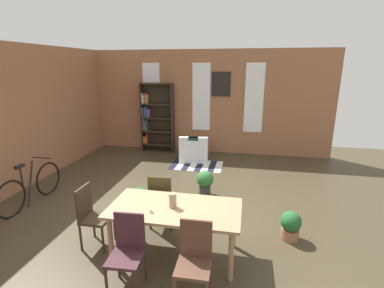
{
  "coord_description": "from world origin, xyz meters",
  "views": [
    {
      "loc": [
        1.4,
        -4.01,
        2.66
      ],
      "look_at": [
        0.24,
        1.85,
        0.99
      ],
      "focal_mm": 26.12,
      "sensor_mm": 36.0,
      "label": 1
    }
  ],
  "objects_px": {
    "dining_table": "(175,213)",
    "potted_plant_window": "(205,181)",
    "vase_on_table": "(173,200)",
    "armchair_white": "(194,151)",
    "bicycle_second": "(31,187)",
    "potted_plant_corner": "(291,225)",
    "dining_chair_near_left": "(127,250)",
    "dining_chair_near_right": "(194,259)",
    "potted_plant_by_shelf": "(140,199)",
    "bookshelf_tall": "(155,117)",
    "dining_chair_head_left": "(92,214)",
    "dining_chair_far_left": "(162,199)"
  },
  "relations": [
    {
      "from": "dining_chair_near_right",
      "to": "bookshelf_tall",
      "type": "height_order",
      "value": "bookshelf_tall"
    },
    {
      "from": "vase_on_table",
      "to": "bicycle_second",
      "type": "distance_m",
      "value": 3.36
    },
    {
      "from": "dining_chair_head_left",
      "to": "potted_plant_by_shelf",
      "type": "distance_m",
      "value": 1.17
    },
    {
      "from": "bicycle_second",
      "to": "potted_plant_corner",
      "type": "xyz_separation_m",
      "value": [
        4.88,
        -0.24,
        -0.11
      ]
    },
    {
      "from": "dining_chair_near_right",
      "to": "potted_plant_by_shelf",
      "type": "distance_m",
      "value": 2.26
    },
    {
      "from": "dining_chair_near_right",
      "to": "dining_chair_near_left",
      "type": "xyz_separation_m",
      "value": [
        -0.83,
        -0.0,
        0.0
      ]
    },
    {
      "from": "dining_chair_near_right",
      "to": "potted_plant_corner",
      "type": "xyz_separation_m",
      "value": [
        1.28,
        1.42,
        -0.27
      ]
    },
    {
      "from": "vase_on_table",
      "to": "potted_plant_corner",
      "type": "xyz_separation_m",
      "value": [
        1.71,
        0.73,
        -0.63
      ]
    },
    {
      "from": "bookshelf_tall",
      "to": "armchair_white",
      "type": "height_order",
      "value": "bookshelf_tall"
    },
    {
      "from": "dining_chair_near_left",
      "to": "vase_on_table",
      "type": "bearing_deg",
      "value": 60.22
    },
    {
      "from": "dining_chair_near_left",
      "to": "armchair_white",
      "type": "bearing_deg",
      "value": 91.4
    },
    {
      "from": "dining_chair_near_right",
      "to": "potted_plant_corner",
      "type": "height_order",
      "value": "dining_chair_near_right"
    },
    {
      "from": "potted_plant_corner",
      "to": "armchair_white",
      "type": "bearing_deg",
      "value": 122.22
    },
    {
      "from": "dining_chair_near_right",
      "to": "potted_plant_by_shelf",
      "type": "xyz_separation_m",
      "value": [
        -1.37,
        1.78,
        -0.25
      ]
    },
    {
      "from": "armchair_white",
      "to": "bicycle_second",
      "type": "relative_size",
      "value": 0.52
    },
    {
      "from": "dining_chair_near_right",
      "to": "bicycle_second",
      "type": "distance_m",
      "value": 3.97
    },
    {
      "from": "dining_chair_head_left",
      "to": "potted_plant_window",
      "type": "height_order",
      "value": "dining_chair_head_left"
    },
    {
      "from": "dining_chair_near_right",
      "to": "armchair_white",
      "type": "relative_size",
      "value": 1.08
    },
    {
      "from": "dining_chair_near_left",
      "to": "potted_plant_window",
      "type": "bearing_deg",
      "value": 78.86
    },
    {
      "from": "vase_on_table",
      "to": "dining_chair_head_left",
      "type": "xyz_separation_m",
      "value": [
        -1.26,
        0.0,
        -0.36
      ]
    },
    {
      "from": "dining_table",
      "to": "armchair_white",
      "type": "height_order",
      "value": "dining_table"
    },
    {
      "from": "dining_chair_far_left",
      "to": "armchair_white",
      "type": "relative_size",
      "value": 1.08
    },
    {
      "from": "dining_chair_near_left",
      "to": "potted_plant_corner",
      "type": "height_order",
      "value": "dining_chair_near_left"
    },
    {
      "from": "potted_plant_window",
      "to": "vase_on_table",
      "type": "bearing_deg",
      "value": -94.1
    },
    {
      "from": "vase_on_table",
      "to": "bookshelf_tall",
      "type": "distance_m",
      "value": 5.33
    },
    {
      "from": "vase_on_table",
      "to": "dining_chair_far_left",
      "type": "relative_size",
      "value": 0.22
    },
    {
      "from": "armchair_white",
      "to": "dining_chair_head_left",
      "type": "bearing_deg",
      "value": -100.01
    },
    {
      "from": "dining_chair_head_left",
      "to": "bookshelf_tall",
      "type": "bearing_deg",
      "value": 97.3
    },
    {
      "from": "bicycle_second",
      "to": "armchair_white",
      "type": "bearing_deg",
      "value": 51.06
    },
    {
      "from": "dining_chair_near_left",
      "to": "potted_plant_window",
      "type": "xyz_separation_m",
      "value": [
        0.54,
        2.73,
        -0.21
      ]
    },
    {
      "from": "dining_table",
      "to": "dining_chair_near_right",
      "type": "bearing_deg",
      "value": -59.0
    },
    {
      "from": "dining_chair_near_left",
      "to": "potted_plant_by_shelf",
      "type": "xyz_separation_m",
      "value": [
        -0.54,
        1.78,
        -0.25
      ]
    },
    {
      "from": "armchair_white",
      "to": "bicycle_second",
      "type": "bearing_deg",
      "value": -128.94
    },
    {
      "from": "potted_plant_by_shelf",
      "to": "dining_chair_near_right",
      "type": "bearing_deg",
      "value": -52.42
    },
    {
      "from": "dining_chair_far_left",
      "to": "dining_chair_near_left",
      "type": "bearing_deg",
      "value": -90.35
    },
    {
      "from": "dining_table",
      "to": "potted_plant_corner",
      "type": "xyz_separation_m",
      "value": [
        1.69,
        0.73,
        -0.44
      ]
    },
    {
      "from": "dining_chair_far_left",
      "to": "bicycle_second",
      "type": "xyz_separation_m",
      "value": [
        -2.79,
        0.29,
        -0.16
      ]
    },
    {
      "from": "vase_on_table",
      "to": "armchair_white",
      "type": "height_order",
      "value": "vase_on_table"
    },
    {
      "from": "potted_plant_by_shelf",
      "to": "potted_plant_window",
      "type": "height_order",
      "value": "potted_plant_window"
    },
    {
      "from": "potted_plant_window",
      "to": "dining_table",
      "type": "bearing_deg",
      "value": -93.4
    },
    {
      "from": "potted_plant_by_shelf",
      "to": "bicycle_second",
      "type": "bearing_deg",
      "value": -176.8
    },
    {
      "from": "bicycle_second",
      "to": "dining_chair_far_left",
      "type": "bearing_deg",
      "value": -5.9
    },
    {
      "from": "dining_chair_near_right",
      "to": "bookshelf_tall",
      "type": "relative_size",
      "value": 0.44
    },
    {
      "from": "vase_on_table",
      "to": "potted_plant_corner",
      "type": "relative_size",
      "value": 0.44
    },
    {
      "from": "dining_chair_head_left",
      "to": "vase_on_table",
      "type": "bearing_deg",
      "value": -0.02
    },
    {
      "from": "dining_chair_far_left",
      "to": "dining_chair_head_left",
      "type": "bearing_deg",
      "value": -142.23
    },
    {
      "from": "dining_table",
      "to": "potted_plant_window",
      "type": "distance_m",
      "value": 2.09
    },
    {
      "from": "vase_on_table",
      "to": "potted_plant_by_shelf",
      "type": "xyz_separation_m",
      "value": [
        -0.93,
        1.1,
        -0.61
      ]
    },
    {
      "from": "vase_on_table",
      "to": "armchair_white",
      "type": "xyz_separation_m",
      "value": [
        -0.51,
        4.26,
        -0.59
      ]
    },
    {
      "from": "potted_plant_corner",
      "to": "vase_on_table",
      "type": "bearing_deg",
      "value": -156.81
    }
  ]
}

